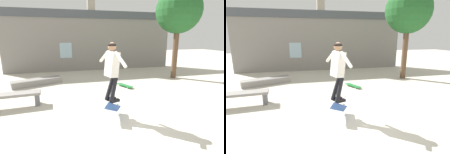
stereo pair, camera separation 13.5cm
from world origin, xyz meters
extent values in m
plane|color=beige|center=(0.00, 0.00, 0.00)|extent=(40.00, 40.00, 0.00)
cube|color=gray|center=(0.00, 7.17, 1.58)|extent=(10.36, 0.40, 3.16)
cube|color=#474C51|center=(0.00, 7.17, 3.39)|extent=(10.88, 0.52, 0.46)
cube|color=gray|center=(-0.03, 7.17, 4.02)|extent=(0.44, 0.44, 0.80)
cube|color=#99B7C6|center=(-1.64, 6.96, 1.28)|extent=(0.70, 0.02, 0.90)
cylinder|color=brown|center=(3.71, 3.84, 1.25)|extent=(0.26, 0.26, 2.51)
sphere|color=#235B28|center=(3.71, 3.84, 3.32)|extent=(2.17, 2.17, 2.17)
cube|color=gray|center=(-3.47, 1.65, 0.40)|extent=(1.97, 0.59, 0.08)
cube|color=slate|center=(-2.62, 1.72, 0.18)|extent=(0.15, 0.38, 0.36)
cube|color=gray|center=(-2.96, 4.13, 0.14)|extent=(2.09, 1.15, 0.29)
cube|color=#B7B7BC|center=(-2.88, 3.92, 0.27)|extent=(1.94, 0.77, 0.02)
cube|color=silver|center=(-0.56, 0.22, 1.45)|extent=(0.38, 0.41, 0.65)
sphere|color=#A37556|center=(-0.56, 0.22, 1.88)|extent=(0.26, 0.26, 0.21)
ellipsoid|color=black|center=(-0.56, 0.22, 1.92)|extent=(0.28, 0.28, 0.12)
cylinder|color=black|center=(-0.58, 0.30, 0.83)|extent=(0.34, 0.14, 0.73)
cube|color=black|center=(-0.55, 0.31, 0.50)|extent=(0.28, 0.18, 0.07)
cylinder|color=black|center=(-0.53, 0.14, 0.83)|extent=(0.31, 0.26, 0.73)
cube|color=black|center=(-0.50, 0.15, 0.50)|extent=(0.28, 0.18, 0.07)
cylinder|color=silver|center=(-0.67, 0.57, 1.61)|extent=(0.22, 0.46, 0.36)
cylinder|color=silver|center=(-0.44, -0.13, 1.61)|extent=(0.22, 0.46, 0.36)
cube|color=#2D519E|center=(-0.53, 0.19, 0.30)|extent=(0.60, 0.55, 0.52)
cylinder|color=black|center=(-0.35, 0.39, 0.29)|extent=(0.07, 0.08, 0.06)
cylinder|color=black|center=(-0.47, 0.38, 0.12)|extent=(0.07, 0.08, 0.06)
cylinder|color=black|center=(-0.65, 0.06, 0.51)|extent=(0.07, 0.08, 0.06)
cylinder|color=black|center=(-0.77, 0.05, 0.35)|extent=(0.07, 0.08, 0.06)
cube|color=#237F38|center=(0.71, 2.85, 0.07)|extent=(0.55, 0.84, 0.02)
cylinder|color=silver|center=(0.50, 3.03, 0.03)|extent=(0.04, 0.06, 0.05)
cylinder|color=silver|center=(0.71, 3.13, 0.03)|extent=(0.04, 0.06, 0.05)
cylinder|color=silver|center=(0.71, 2.57, 0.03)|extent=(0.04, 0.06, 0.05)
cylinder|color=silver|center=(0.93, 2.67, 0.03)|extent=(0.04, 0.06, 0.05)
camera|label=1|loc=(-1.66, -3.96, 2.14)|focal=28.00mm
camera|label=2|loc=(-1.53, -3.99, 2.14)|focal=28.00mm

